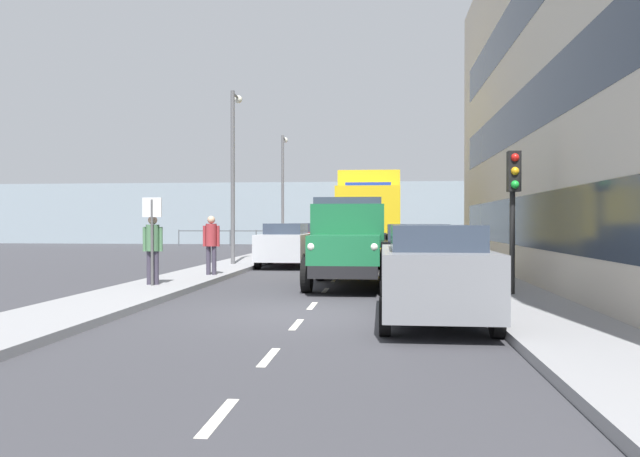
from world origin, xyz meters
TOP-DOWN VIEW (x-y plane):
  - ground_plane at (0.00, -11.46)m, footprint 80.00×80.00m
  - sidewalk_left at (-4.33, -11.46)m, footprint 2.03×44.34m
  - sidewalk_right at (4.33, -11.46)m, footprint 2.03×44.34m
  - road_centreline_markings at (0.00, -10.26)m, footprint 0.12×39.84m
  - sea_horizon at (0.00, -36.64)m, footprint 80.00×0.80m
  - seawall_railing at (-0.00, -33.04)m, footprint 28.08×0.08m
  - truck_vintage_green at (-0.55, -4.76)m, footprint 2.17×5.64m
  - lorry_cargo_yellow at (-0.92, -14.54)m, footprint 2.58×8.20m
  - car_grey_kerbside_near at (-2.36, 0.91)m, footprint 1.88×4.13m
  - car_black_kerbside_1 at (-2.36, -4.72)m, footprint 1.94×4.31m
  - car_silver_oppositeside_0 at (2.36, -12.13)m, footprint 1.86×4.31m
  - car_maroon_oppositeside_1 at (2.36, -18.47)m, footprint 1.92×4.09m
  - car_red_oppositeside_2 at (2.36, -24.96)m, footprint 1.94×4.03m
  - pedestrian_by_lamp at (4.46, -3.53)m, footprint 0.53×0.34m
  - pedestrian_with_bag at (3.78, -6.56)m, footprint 0.53×0.34m
  - traffic_light_near at (-4.38, -2.29)m, footprint 0.28×0.41m
  - lamp_post_promenade at (4.31, -11.51)m, footprint 0.32×1.14m
  - lamp_post_far at (4.28, -23.05)m, footprint 0.32×1.14m
  - street_sign at (4.39, -3.32)m, footprint 0.50×0.07m

SIDE VIEW (x-z plane):
  - ground_plane at x=0.00m, z-range 0.00..0.00m
  - road_centreline_markings at x=0.00m, z-range 0.00..0.01m
  - sidewalk_left at x=-4.33m, z-range 0.00..0.15m
  - sidewalk_right at x=4.33m, z-range 0.00..0.15m
  - car_grey_kerbside_near at x=-2.36m, z-range 0.04..1.76m
  - car_red_oppositeside_2 at x=2.36m, z-range 0.04..1.76m
  - car_maroon_oppositeside_1 at x=2.36m, z-range 0.04..1.76m
  - car_silver_oppositeside_0 at x=2.36m, z-range 0.04..1.76m
  - car_black_kerbside_1 at x=-2.36m, z-range 0.04..1.76m
  - seawall_railing at x=0.00m, z-range 0.32..1.52m
  - truck_vintage_green at x=-0.55m, z-range -0.04..2.39m
  - pedestrian_by_lamp at x=4.46m, z-range 0.31..2.11m
  - pedestrian_with_bag at x=3.78m, z-range 0.32..2.13m
  - street_sign at x=4.39m, z-range 0.56..2.81m
  - lorry_cargo_yellow at x=-0.92m, z-range 0.14..4.01m
  - traffic_light_near at x=-4.38m, z-range 0.87..4.07m
  - sea_horizon at x=0.00m, z-range 0.00..5.00m
  - lamp_post_far at x=4.28m, z-range 0.77..7.43m
  - lamp_post_promenade at x=4.31m, z-range 0.77..7.50m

